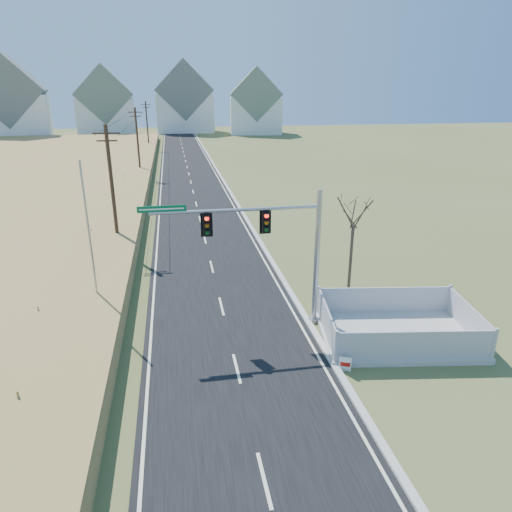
{
  "coord_description": "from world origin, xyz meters",
  "views": [
    {
      "loc": [
        -2.16,
        -18.48,
        11.28
      ],
      "look_at": [
        1.67,
        2.58,
        3.4
      ],
      "focal_mm": 32.0,
      "sensor_mm": 36.0,
      "label": 1
    }
  ],
  "objects_px": {
    "traffic_signal_mast": "(280,245)",
    "fence_enclosure": "(397,332)",
    "bare_tree": "(354,211)",
    "open_sign": "(345,364)",
    "flagpole": "(92,257)"
  },
  "relations": [
    {
      "from": "fence_enclosure",
      "to": "bare_tree",
      "type": "distance_m",
      "value": 7.41
    },
    {
      "from": "bare_tree",
      "to": "traffic_signal_mast",
      "type": "bearing_deg",
      "value": -145.1
    },
    {
      "from": "traffic_signal_mast",
      "to": "bare_tree",
      "type": "distance_m",
      "value": 6.27
    },
    {
      "from": "traffic_signal_mast",
      "to": "fence_enclosure",
      "type": "height_order",
      "value": "traffic_signal_mast"
    },
    {
      "from": "fence_enclosure",
      "to": "bare_tree",
      "type": "relative_size",
      "value": 1.3
    },
    {
      "from": "traffic_signal_mast",
      "to": "bare_tree",
      "type": "bearing_deg",
      "value": 35.39
    },
    {
      "from": "open_sign",
      "to": "traffic_signal_mast",
      "type": "bearing_deg",
      "value": 135.4
    },
    {
      "from": "traffic_signal_mast",
      "to": "flagpole",
      "type": "xyz_separation_m",
      "value": [
        -9.11,
        2.75,
        -1.0
      ]
    },
    {
      "from": "open_sign",
      "to": "bare_tree",
      "type": "relative_size",
      "value": 0.11
    },
    {
      "from": "fence_enclosure",
      "to": "bare_tree",
      "type": "bearing_deg",
      "value": 99.92
    },
    {
      "from": "bare_tree",
      "to": "fence_enclosure",
      "type": "bearing_deg",
      "value": -88.65
    },
    {
      "from": "bare_tree",
      "to": "open_sign",
      "type": "bearing_deg",
      "value": -112.13
    },
    {
      "from": "fence_enclosure",
      "to": "flagpole",
      "type": "height_order",
      "value": "flagpole"
    },
    {
      "from": "fence_enclosure",
      "to": "open_sign",
      "type": "xyz_separation_m",
      "value": [
        -3.41,
        -2.16,
        0.04
      ]
    },
    {
      "from": "flagpole",
      "to": "bare_tree",
      "type": "relative_size",
      "value": 1.37
    }
  ]
}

